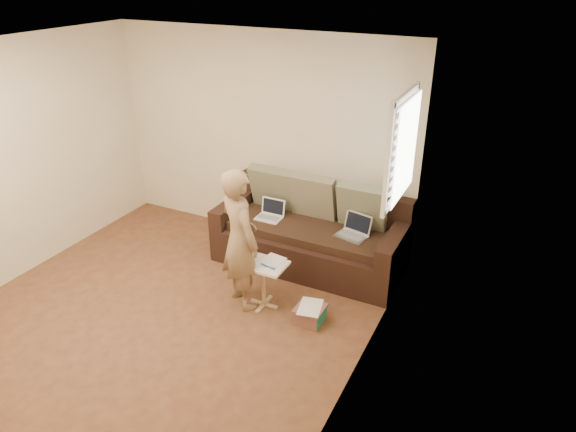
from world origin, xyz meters
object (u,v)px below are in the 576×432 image
object	(u,v)px
side_table	(264,284)
striped_box	(310,314)
laptop_silver	(351,237)
person	(240,239)
sofa	(310,232)
laptop_white	(269,219)
drinking_glass	(253,252)

from	to	relation	value
side_table	striped_box	size ratio (longest dim) A/B	1.84
laptop_silver	person	xyz separation A→B (m)	(-0.85, -0.97, 0.24)
sofa	striped_box	size ratio (longest dim) A/B	7.80
sofa	side_table	bearing A→B (deg)	-94.84
laptop_silver	laptop_white	distance (m)	1.03
person	drinking_glass	bearing A→B (deg)	-92.80
laptop_white	side_table	distance (m)	1.03
laptop_silver	laptop_white	size ratio (longest dim) A/B	1.11
sofa	striped_box	bearing A→B (deg)	-65.45
striped_box	side_table	bearing A→B (deg)	176.21
person	side_table	xyz separation A→B (m)	(0.23, 0.05, -0.50)
drinking_glass	side_table	bearing A→B (deg)	-24.12
laptop_white	drinking_glass	bearing A→B (deg)	-72.58
laptop_silver	sofa	bearing A→B (deg)	-173.62
sofa	striped_box	world-z (taller)	sofa
person	drinking_glass	distance (m)	0.23
laptop_white	striped_box	distance (m)	1.41
laptop_silver	side_table	xyz separation A→B (m)	(-0.61, -0.92, -0.26)
laptop_silver	person	bearing A→B (deg)	-117.98
person	striped_box	bearing A→B (deg)	-148.26
side_table	drinking_glass	bearing A→B (deg)	155.88
drinking_glass	striped_box	bearing A→B (deg)	-8.56
drinking_glass	striped_box	world-z (taller)	drinking_glass
drinking_glass	striped_box	size ratio (longest dim) A/B	0.43
side_table	striped_box	world-z (taller)	side_table
laptop_silver	laptop_white	bearing A→B (deg)	-165.79
person	sofa	bearing A→B (deg)	-76.28
person	striped_box	distance (m)	1.03
laptop_silver	striped_box	world-z (taller)	laptop_silver
laptop_white	person	distance (m)	1.00
laptop_silver	striped_box	bearing A→B (deg)	-80.65
laptop_silver	striped_box	size ratio (longest dim) A/B	1.19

